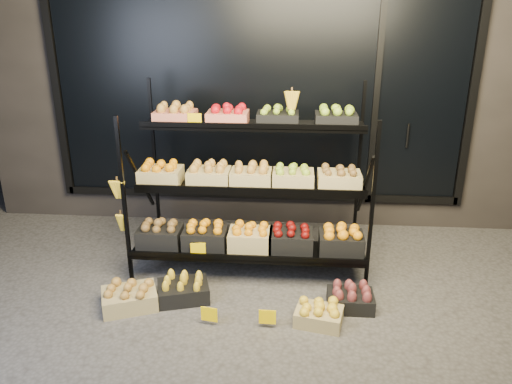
# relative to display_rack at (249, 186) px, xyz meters

# --- Properties ---
(ground) EXTENTS (24.00, 24.00, 0.00)m
(ground) POSITION_rel_display_rack_xyz_m (0.01, -0.60, -0.79)
(ground) COLOR #514F4C
(ground) RESTS_ON ground
(building) EXTENTS (6.00, 2.08, 3.50)m
(building) POSITION_rel_display_rack_xyz_m (0.01, 1.99, 0.96)
(building) COLOR #2D2826
(building) RESTS_ON ground
(display_rack) EXTENTS (2.18, 1.02, 1.72)m
(display_rack) POSITION_rel_display_rack_xyz_m (0.00, 0.00, 0.00)
(display_rack) COLOR black
(display_rack) RESTS_ON ground
(tag_floor_a) EXTENTS (0.13, 0.01, 0.12)m
(tag_floor_a) POSITION_rel_display_rack_xyz_m (-0.22, -1.00, -0.73)
(tag_floor_a) COLOR #EDBF00
(tag_floor_a) RESTS_ON ground
(tag_floor_b) EXTENTS (0.13, 0.01, 0.12)m
(tag_floor_b) POSITION_rel_display_rack_xyz_m (0.23, -1.00, -0.73)
(tag_floor_b) COLOR #EDBF00
(tag_floor_b) RESTS_ON ground
(floor_crate_left) EXTENTS (0.51, 0.45, 0.21)m
(floor_crate_left) POSITION_rel_display_rack_xyz_m (-0.91, -0.80, -0.69)
(floor_crate_left) COLOR tan
(floor_crate_left) RESTS_ON ground
(floor_crate_midleft) EXTENTS (0.48, 0.41, 0.21)m
(floor_crate_midleft) POSITION_rel_display_rack_xyz_m (-0.50, -0.65, -0.69)
(floor_crate_midleft) COLOR black
(floor_crate_midleft) RESTS_ON ground
(floor_crate_midright) EXTENTS (0.40, 0.33, 0.19)m
(floor_crate_midright) POSITION_rel_display_rack_xyz_m (0.62, -0.91, -0.70)
(floor_crate_midright) COLOR tan
(floor_crate_midright) RESTS_ON ground
(floor_crate_right) EXTENTS (0.37, 0.28, 0.19)m
(floor_crate_right) POSITION_rel_display_rack_xyz_m (0.88, -0.67, -0.70)
(floor_crate_right) COLOR black
(floor_crate_right) RESTS_ON ground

